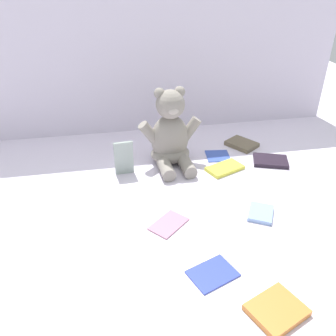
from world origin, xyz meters
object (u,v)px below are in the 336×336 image
book_case_5 (213,273)px  book_case_3 (277,310)px  teddy_bear (171,136)px  book_case_8 (242,144)px  book_case_0 (124,158)px  book_case_2 (218,156)px  book_case_7 (270,161)px  book_case_6 (225,168)px  book_case_4 (261,213)px  book_case_1 (169,223)px

book_case_5 → book_case_3: bearing=-161.8°
teddy_bear → book_case_8: (0.32, 0.07, -0.10)m
book_case_0 → book_case_2: bearing=5.6°
book_case_0 → book_case_7: 0.57m
book_case_2 → book_case_6: 0.11m
book_case_4 → book_case_7: size_ratio=0.71×
teddy_bear → book_case_8: size_ratio=2.49×
book_case_0 → book_case_4: size_ratio=1.42×
book_case_4 → book_case_6: (-0.02, 0.28, 0.00)m
book_case_1 → book_case_8: 0.60m
book_case_0 → book_case_1: 0.34m
teddy_bear → book_case_2: teddy_bear is taller
book_case_2 → book_case_6: size_ratio=0.70×
book_case_8 → book_case_3: bearing=40.4°
book_case_2 → book_case_8: bearing=35.8°
book_case_2 → book_case_5: book_case_5 is taller
book_case_7 → book_case_4: bearing=170.0°
book_case_6 → book_case_8: bearing=120.3°
book_case_0 → book_case_8: size_ratio=1.10×
book_case_1 → book_case_0: bearing=-23.1°
book_case_4 → book_case_5: size_ratio=0.80×
teddy_bear → book_case_6: teddy_bear is taller
book_case_1 → book_case_6: (0.27, 0.27, 0.00)m
book_case_8 → book_case_2: bearing=-5.3°
book_case_5 → book_case_6: (0.19, 0.48, 0.00)m
book_case_0 → teddy_bear: bearing=13.7°
book_case_1 → book_case_6: 0.38m
book_case_6 → book_case_3: bearing=-30.3°
book_case_7 → book_case_8: book_case_8 is taller
book_case_0 → book_case_2: (0.38, 0.06, -0.06)m
book_case_3 → book_case_4: bearing=-40.3°
book_case_2 → book_case_8: 0.14m
book_case_6 → book_case_7: 0.19m
book_case_3 → book_case_4: 0.35m
book_case_5 → book_case_7: book_case_7 is taller
book_case_5 → book_case_7: 0.63m
book_case_1 → book_case_5: 0.22m
book_case_3 → book_case_8: size_ratio=1.00×
book_case_2 → book_case_3: (-0.09, -0.72, 0.00)m
book_case_3 → book_case_5: (-0.11, 0.13, -0.00)m
book_case_0 → book_case_1: size_ratio=1.15×
teddy_bear → book_case_6: bearing=-31.2°
teddy_bear → book_case_2: (0.20, 0.00, -0.11)m
teddy_bear → book_case_7: size_ratio=2.27×
book_case_1 → book_case_5: bearing=157.8°
teddy_bear → book_case_5: (-0.01, -0.58, -0.10)m
book_case_2 → book_case_5: size_ratio=0.83×
book_case_2 → book_case_0: bearing=-163.6°
book_case_2 → book_case_7: (0.19, -0.08, 0.00)m
teddy_bear → book_case_0: bearing=-165.7°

